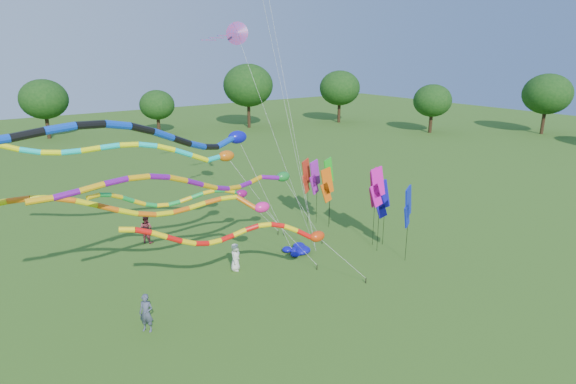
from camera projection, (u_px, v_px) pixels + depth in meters
ground at (327, 294)px, 24.39m from camera, size 160.00×160.00×0.00m
tree_ring at (412, 210)px, 19.87m from camera, size 119.40×119.51×9.72m
tube_kite_red at (253, 235)px, 22.44m from camera, size 11.56×2.69×5.48m
tube_kite_orange at (173, 206)px, 22.52m from camera, size 14.69×2.71×6.85m
tube_kite_purple at (211, 182)px, 22.80m from camera, size 16.12×3.16×7.72m
tube_kite_blue at (144, 138)px, 18.95m from camera, size 17.96×5.26×10.50m
tube_kite_cyan at (138, 151)px, 26.27m from camera, size 16.82×3.27×8.82m
tube_kite_green at (194, 196)px, 26.72m from camera, size 11.90×1.85×5.91m
delta_kite_high_c at (237, 33)px, 26.67m from camera, size 5.05×4.76×13.62m
banner_pole_blue_b at (382, 199)px, 29.58m from camera, size 1.15×0.35×4.29m
banner_pole_magenta_b at (374, 188)px, 29.19m from camera, size 1.13×0.43×5.09m
banner_pole_violet at (315, 177)px, 33.09m from camera, size 1.15×0.35×4.68m
banner_pole_green at (328, 176)px, 32.76m from camera, size 1.14×0.38×4.89m
banner_pole_blue_a at (408, 207)px, 27.09m from camera, size 1.10×0.53×4.63m
banner_pole_orange at (327, 185)px, 32.53m from camera, size 1.16×0.10×4.31m
banner_pole_magenta_a at (377, 187)px, 28.25m from camera, size 1.16×0.22×5.38m
banner_pole_red at (306, 176)px, 33.16m from camera, size 1.11×0.49×4.74m
blue_nylon_heap at (295, 249)px, 29.37m from camera, size 1.48×1.37×0.45m
person_a at (235, 257)px, 26.80m from camera, size 0.90×0.91×1.59m
person_b at (146, 313)px, 20.98m from camera, size 0.74×0.76×1.76m
person_c at (146, 229)px, 30.60m from camera, size 1.10×1.13×1.84m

